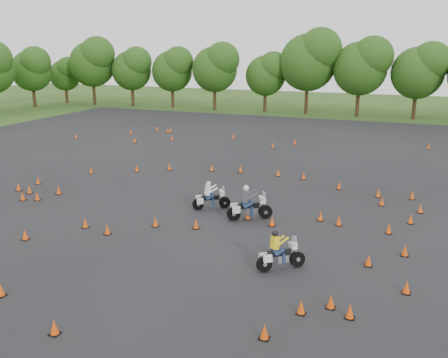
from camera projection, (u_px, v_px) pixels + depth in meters
ground at (194, 223)px, 23.90m from camera, size 140.00×140.00×0.00m
asphalt_pad at (236, 190)px, 29.30m from camera, size 62.00×62.00×0.00m
treeline at (358, 80)px, 53.17m from camera, size 86.94×32.57×10.92m
traffic_cones at (233, 188)px, 28.88m from camera, size 36.48×33.38×0.45m
rider_grey at (250, 202)px, 24.23m from camera, size 2.30×1.79×1.75m
rider_yellow at (282, 251)px, 18.79m from camera, size 1.90×1.74×1.53m
rider_white at (211, 195)px, 25.83m from camera, size 2.01×1.60×1.54m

